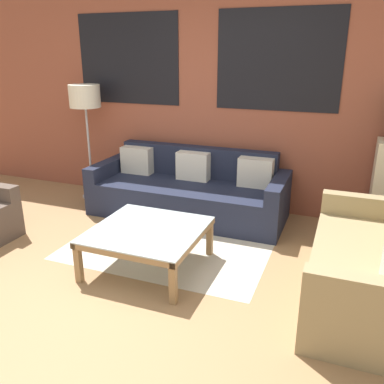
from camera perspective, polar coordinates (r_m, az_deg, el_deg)
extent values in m
plane|color=#9E754C|center=(3.52, -13.54, -14.13)|extent=(16.00, 16.00, 0.00)
cube|color=brown|center=(5.15, 0.98, 13.61)|extent=(8.40, 0.08, 2.80)
cube|color=black|center=(5.49, -8.99, 17.92)|extent=(1.40, 0.01, 1.10)
cube|color=black|center=(4.83, 11.96, 17.61)|extent=(1.40, 0.01, 1.10)
cube|color=beige|center=(4.34, -2.45, -6.77)|extent=(2.03, 1.68, 0.00)
cube|color=#1E2338|center=(4.84, -1.04, -1.40)|extent=(2.01, 0.72, 0.40)
cube|color=#1E2338|center=(5.16, 0.80, 2.17)|extent=(2.01, 0.16, 0.78)
cube|color=#1E2338|center=(5.36, -11.53, 1.29)|extent=(0.16, 0.88, 0.58)
cube|color=#1E2338|center=(4.61, 11.94, -1.72)|extent=(0.16, 0.88, 0.58)
cube|color=beige|center=(5.29, -7.72, 4.44)|extent=(0.40, 0.16, 0.34)
cube|color=silver|center=(4.97, 0.16, 3.66)|extent=(0.40, 0.16, 0.34)
cube|color=beige|center=(4.76, 8.91, 2.70)|extent=(0.40, 0.16, 0.34)
cube|color=#99845B|center=(3.57, 21.52, -10.60)|extent=(0.64, 1.42, 0.42)
cube|color=#99845B|center=(4.23, 22.91, -4.50)|extent=(0.80, 0.14, 0.62)
cube|color=#99845B|center=(2.85, 23.20, -16.50)|extent=(0.80, 0.14, 0.62)
cube|color=silver|center=(3.69, -6.27, -5.22)|extent=(0.96, 0.96, 0.01)
cube|color=#99754C|center=(3.35, -9.86, -8.67)|extent=(0.96, 0.05, 0.05)
cube|color=#99754C|center=(4.08, -3.32, -3.16)|extent=(0.96, 0.05, 0.05)
cube|color=#99754C|center=(3.92, -12.21, -4.54)|extent=(0.05, 0.96, 0.05)
cube|color=#99754C|center=(3.53, 0.39, -6.82)|extent=(0.05, 0.96, 0.05)
cube|color=#99754C|center=(3.66, -15.68, -9.46)|extent=(0.06, 0.05, 0.38)
cube|color=#99754C|center=(3.26, -2.68, -12.56)|extent=(0.05, 0.05, 0.38)
cube|color=#99754C|center=(4.32, -8.73, -4.38)|extent=(0.06, 0.06, 0.38)
cube|color=#99754C|center=(3.99, 2.51, -6.28)|extent=(0.05, 0.06, 0.38)
cylinder|color=#B2B2B7|center=(5.78, -13.71, -0.48)|extent=(0.28, 0.28, 0.02)
cylinder|color=#B2B2B7|center=(5.61, -14.20, 5.38)|extent=(0.03, 0.03, 1.19)
cylinder|color=beige|center=(5.49, -14.84, 12.89)|extent=(0.39, 0.39, 0.29)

